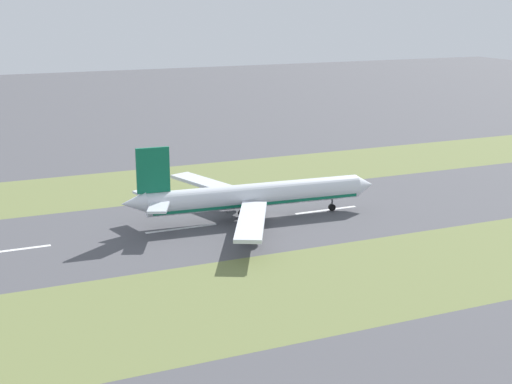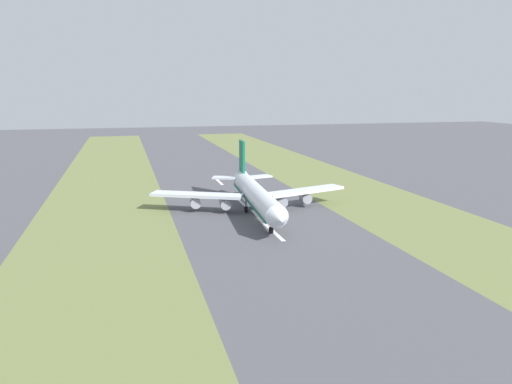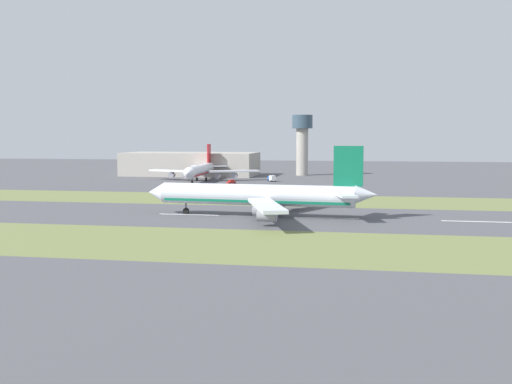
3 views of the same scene
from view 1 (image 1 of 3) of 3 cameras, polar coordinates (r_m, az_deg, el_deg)
The scene contains 7 objects.
ground_plane at distance 183.56m, azimuth 1.63°, elevation -1.96°, with size 800.00×800.00×0.00m, color #4C4C51.
grass_median_west at distance 223.70m, azimuth -3.20°, elevation 1.17°, with size 40.00×600.00×0.01m, color olive.
grass_median_east at distance 146.28m, azimuth 9.08°, elevation -6.73°, with size 40.00×600.00×0.01m, color olive.
centreline_dash_near at distance 168.30m, azimuth -19.14°, elevation -4.44°, with size 1.20×18.00×0.01m, color silver.
centreline_dash_mid at distance 174.88m, azimuth -5.99°, elevation -2.92°, with size 1.20×18.00×0.01m, color silver.
centreline_dash_far at distance 189.85m, azimuth 5.61°, elevation -1.44°, with size 1.20×18.00×0.01m, color silver.
airplane_main_jet at distance 179.48m, azimuth -0.57°, elevation -0.35°, with size 63.98×67.22×20.20m.
Camera 1 is at (159.12, -73.74, 54.19)m, focal length 50.00 mm.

